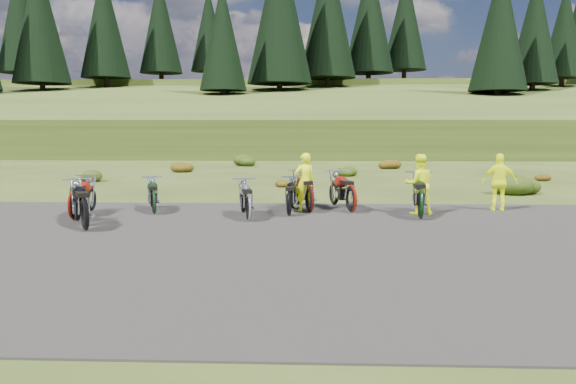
{
  "coord_description": "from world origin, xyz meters",
  "views": [
    {
      "loc": [
        0.78,
        -13.4,
        2.37
      ],
      "look_at": [
        0.23,
        0.43,
        0.79
      ],
      "focal_mm": 35.0,
      "sensor_mm": 36.0,
      "label": 1
    }
  ],
  "objects_px": {
    "motorcycle_0": "(86,232)",
    "motorcycle_7": "(420,220)",
    "motorcycle_3": "(249,222)",
    "person_middle": "(305,183)"
  },
  "relations": [
    {
      "from": "motorcycle_3",
      "to": "person_middle",
      "type": "xyz_separation_m",
      "value": [
        1.4,
        1.83,
        0.82
      ]
    },
    {
      "from": "motorcycle_0",
      "to": "motorcycle_3",
      "type": "distance_m",
      "value": 3.91
    },
    {
      "from": "motorcycle_7",
      "to": "person_middle",
      "type": "distance_m",
      "value": 3.42
    },
    {
      "from": "motorcycle_7",
      "to": "motorcycle_0",
      "type": "bearing_deg",
      "value": 111.09
    },
    {
      "from": "motorcycle_3",
      "to": "motorcycle_7",
      "type": "relative_size",
      "value": 0.87
    },
    {
      "from": "motorcycle_3",
      "to": "person_middle",
      "type": "height_order",
      "value": "person_middle"
    },
    {
      "from": "motorcycle_0",
      "to": "motorcycle_7",
      "type": "distance_m",
      "value": 8.25
    },
    {
      "from": "motorcycle_3",
      "to": "motorcycle_7",
      "type": "bearing_deg",
      "value": -97.46
    },
    {
      "from": "person_middle",
      "to": "motorcycle_3",
      "type": "bearing_deg",
      "value": 26.9
    },
    {
      "from": "motorcycle_0",
      "to": "person_middle",
      "type": "distance_m",
      "value": 6.08
    }
  ]
}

